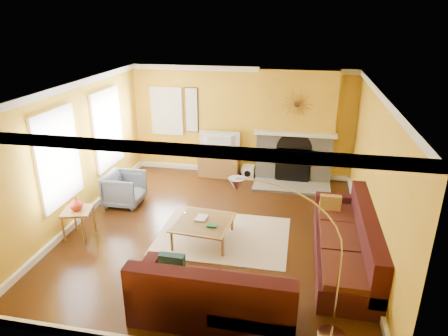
% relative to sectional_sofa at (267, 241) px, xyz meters
% --- Properties ---
extents(floor, '(5.50, 6.00, 0.02)m').
position_rel_sectional_sofa_xyz_m(floor, '(-1.06, 0.94, -0.46)').
color(floor, '#4E2910').
rests_on(floor, ground).
extents(ceiling, '(5.50, 6.00, 0.02)m').
position_rel_sectional_sofa_xyz_m(ceiling, '(-1.06, 0.94, 2.26)').
color(ceiling, white).
rests_on(ceiling, ground).
extents(wall_back, '(5.50, 0.02, 2.70)m').
position_rel_sectional_sofa_xyz_m(wall_back, '(-1.06, 3.95, 0.90)').
color(wall_back, yellow).
rests_on(wall_back, ground).
extents(wall_front, '(5.50, 0.02, 2.70)m').
position_rel_sectional_sofa_xyz_m(wall_front, '(-1.06, -2.07, 0.90)').
color(wall_front, yellow).
rests_on(wall_front, ground).
extents(wall_left, '(0.02, 6.00, 2.70)m').
position_rel_sectional_sofa_xyz_m(wall_left, '(-3.82, 0.94, 0.90)').
color(wall_left, yellow).
rests_on(wall_left, ground).
extents(wall_right, '(0.02, 6.00, 2.70)m').
position_rel_sectional_sofa_xyz_m(wall_right, '(1.70, 0.94, 0.90)').
color(wall_right, yellow).
rests_on(wall_right, ground).
extents(baseboard, '(5.50, 6.00, 0.12)m').
position_rel_sectional_sofa_xyz_m(baseboard, '(-1.06, 0.94, -0.39)').
color(baseboard, white).
rests_on(baseboard, floor).
extents(crown_molding, '(5.50, 6.00, 0.12)m').
position_rel_sectional_sofa_xyz_m(crown_molding, '(-1.06, 0.94, 2.19)').
color(crown_molding, white).
rests_on(crown_molding, ceiling).
extents(window_left_near, '(0.06, 1.22, 1.72)m').
position_rel_sectional_sofa_xyz_m(window_left_near, '(-3.78, 2.24, 1.05)').
color(window_left_near, white).
rests_on(window_left_near, wall_left).
extents(window_left_far, '(0.06, 1.22, 1.72)m').
position_rel_sectional_sofa_xyz_m(window_left_far, '(-3.78, 0.34, 1.05)').
color(window_left_far, white).
rests_on(window_left_far, wall_left).
extents(window_back, '(0.82, 0.06, 1.22)m').
position_rel_sectional_sofa_xyz_m(window_back, '(-2.96, 3.90, 1.10)').
color(window_back, white).
rests_on(window_back, wall_back).
extents(wall_art, '(0.34, 0.04, 1.14)m').
position_rel_sectional_sofa_xyz_m(wall_art, '(-2.31, 3.91, 1.15)').
color(wall_art, white).
rests_on(wall_art, wall_back).
extents(fireplace, '(1.80, 0.40, 2.70)m').
position_rel_sectional_sofa_xyz_m(fireplace, '(0.29, 3.74, 0.90)').
color(fireplace, '#9E9D95').
rests_on(fireplace, floor).
extents(mantel, '(1.92, 0.22, 0.08)m').
position_rel_sectional_sofa_xyz_m(mantel, '(0.29, 3.50, 0.80)').
color(mantel, white).
rests_on(mantel, fireplace).
extents(hearth, '(1.80, 0.70, 0.06)m').
position_rel_sectional_sofa_xyz_m(hearth, '(0.29, 3.19, -0.42)').
color(hearth, '#9E9D95').
rests_on(hearth, floor).
extents(sunburst, '(0.70, 0.04, 0.70)m').
position_rel_sectional_sofa_xyz_m(sunburst, '(0.29, 3.51, 1.50)').
color(sunburst, olive).
rests_on(sunburst, fireplace).
extents(rug, '(2.40, 1.80, 0.02)m').
position_rel_sectional_sofa_xyz_m(rug, '(-0.88, 0.74, -0.44)').
color(rug, beige).
rests_on(rug, floor).
extents(sectional_sofa, '(3.37, 3.52, 0.90)m').
position_rel_sectional_sofa_xyz_m(sectional_sofa, '(0.00, 0.00, 0.00)').
color(sectional_sofa, '#3C1316').
rests_on(sectional_sofa, floor).
extents(coffee_table, '(1.08, 1.08, 0.40)m').
position_rel_sectional_sofa_xyz_m(coffee_table, '(-1.21, 0.54, -0.25)').
color(coffee_table, white).
rests_on(coffee_table, floor).
extents(media_console, '(1.00, 0.45, 0.55)m').
position_rel_sectional_sofa_xyz_m(media_console, '(-1.56, 3.64, -0.17)').
color(media_console, '#9F7139').
rests_on(media_console, floor).
extents(tv, '(1.02, 0.15, 0.59)m').
position_rel_sectional_sofa_xyz_m(tv, '(-1.56, 3.64, 0.39)').
color(tv, black).
rests_on(tv, media_console).
extents(subwoofer, '(0.30, 0.30, 0.30)m').
position_rel_sectional_sofa_xyz_m(subwoofer, '(-0.81, 3.67, -0.30)').
color(subwoofer, white).
rests_on(subwoofer, floor).
extents(armchair, '(0.78, 0.76, 0.71)m').
position_rel_sectional_sofa_xyz_m(armchair, '(-3.22, 1.65, -0.10)').
color(armchair, slate).
rests_on(armchair, floor).
extents(side_table, '(0.61, 0.61, 0.55)m').
position_rel_sectional_sofa_xyz_m(side_table, '(-3.48, 0.23, -0.17)').
color(side_table, '#9F7139').
rests_on(side_table, floor).
extents(vase, '(0.29, 0.29, 0.25)m').
position_rel_sectional_sofa_xyz_m(vase, '(-3.48, 0.23, 0.22)').
color(vase, red).
rests_on(vase, side_table).
extents(book, '(0.22, 0.28, 0.03)m').
position_rel_sectional_sofa_xyz_m(book, '(-1.36, 0.64, -0.04)').
color(book, white).
rests_on(book, coffee_table).
extents(arc_lamp, '(1.35, 0.36, 2.12)m').
position_rel_sectional_sofa_xyz_m(arc_lamp, '(0.39, -1.44, 0.61)').
color(arc_lamp, silver).
rests_on(arc_lamp, floor).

